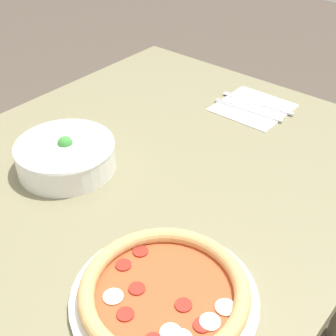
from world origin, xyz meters
name	(u,v)px	position (x,y,z in m)	size (l,w,h in m)	color
dining_table	(130,223)	(0.00, 0.00, 0.65)	(1.21, 0.91, 0.76)	#706B4C
pizza	(164,293)	(-0.17, -0.25, 0.78)	(0.29, 0.29, 0.04)	white
bowl	(65,154)	(-0.04, 0.14, 0.80)	(0.21, 0.21, 0.08)	white
napkin	(253,108)	(0.45, -0.03, 0.76)	(0.18, 0.18, 0.00)	white
fork	(248,110)	(0.42, -0.03, 0.77)	(0.02, 0.19, 0.00)	silver
knife	(260,104)	(0.47, -0.04, 0.77)	(0.02, 0.20, 0.01)	silver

